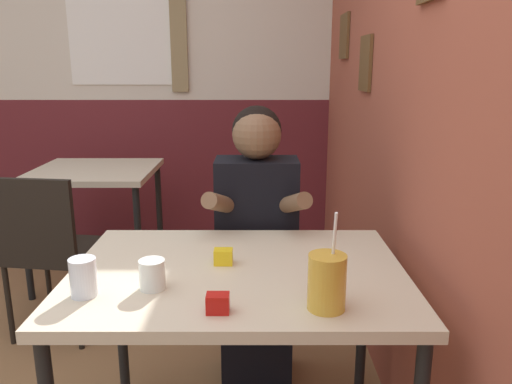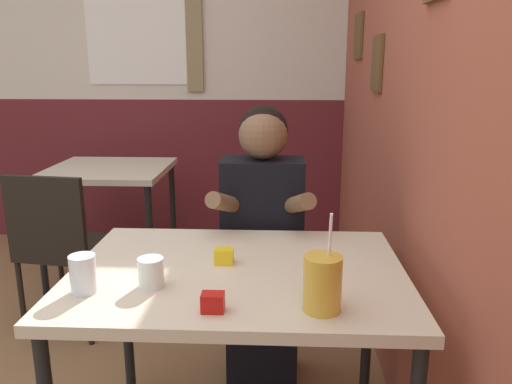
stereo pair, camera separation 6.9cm
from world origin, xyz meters
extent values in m
cube|color=#9E4C38|center=(1.27, 1.32, 1.35)|extent=(0.06, 4.63, 2.70)
cube|color=brown|center=(1.23, 2.02, 1.52)|extent=(0.02, 0.26, 0.26)
cube|color=brown|center=(1.23, 1.37, 1.36)|extent=(0.02, 0.22, 0.27)
cube|color=maroon|center=(0.00, 2.66, 0.55)|extent=(5.48, 0.06, 1.10)
cube|color=white|center=(-0.30, 2.63, 1.55)|extent=(0.74, 0.01, 0.68)
cube|color=#937F56|center=(0.13, 2.61, 1.55)|extent=(0.12, 0.02, 0.78)
cube|color=beige|center=(0.64, 0.31, 0.71)|extent=(1.05, 0.76, 0.04)
cylinder|color=black|center=(0.15, 0.65, 0.35)|extent=(0.04, 0.04, 0.69)
cylinder|color=black|center=(1.12, 0.65, 0.35)|extent=(0.04, 0.04, 0.69)
cube|color=beige|center=(-0.31, 1.88, 0.71)|extent=(0.74, 0.71, 0.04)
cylinder|color=black|center=(-0.64, 1.57, 0.35)|extent=(0.04, 0.04, 0.69)
cylinder|color=black|center=(0.01, 1.57, 0.35)|extent=(0.04, 0.04, 0.69)
cylinder|color=black|center=(-0.64, 2.20, 0.35)|extent=(0.04, 0.04, 0.69)
cylinder|color=black|center=(0.01, 2.20, 0.35)|extent=(0.04, 0.04, 0.69)
cube|color=black|center=(-0.32, 1.24, 0.43)|extent=(0.45, 0.45, 0.04)
cube|color=black|center=(-0.34, 1.05, 0.65)|extent=(0.40, 0.08, 0.40)
cylinder|color=black|center=(-0.48, 1.44, 0.21)|extent=(0.03, 0.03, 0.42)
cylinder|color=black|center=(-0.12, 1.39, 0.21)|extent=(0.03, 0.03, 0.42)
cylinder|color=black|center=(-0.52, 1.08, 0.21)|extent=(0.03, 0.03, 0.42)
cylinder|color=black|center=(-0.17, 1.03, 0.21)|extent=(0.03, 0.03, 0.42)
cube|color=black|center=(0.70, 0.84, 0.23)|extent=(0.31, 0.20, 0.45)
cube|color=black|center=(0.70, 0.84, 0.72)|extent=(0.34, 0.20, 0.53)
sphere|color=black|center=(0.70, 0.86, 1.10)|extent=(0.20, 0.20, 0.20)
sphere|color=brown|center=(0.70, 0.84, 1.08)|extent=(0.20, 0.20, 0.20)
cylinder|color=brown|center=(0.56, 0.70, 0.83)|extent=(0.14, 0.27, 0.15)
cylinder|color=brown|center=(0.83, 0.70, 0.83)|extent=(0.14, 0.27, 0.15)
cylinder|color=gold|center=(0.88, 0.05, 0.80)|extent=(0.10, 0.10, 0.15)
cylinder|color=white|center=(0.89, 0.05, 0.93)|extent=(0.01, 0.04, 0.14)
cylinder|color=silver|center=(0.21, 0.12, 0.78)|extent=(0.07, 0.07, 0.11)
cylinder|color=silver|center=(0.40, 0.17, 0.77)|extent=(0.07, 0.07, 0.09)
cube|color=#B7140F|center=(0.59, 0.03, 0.75)|extent=(0.06, 0.04, 0.05)
cube|color=yellow|center=(0.59, 0.35, 0.75)|extent=(0.06, 0.04, 0.05)
camera|label=1|loc=(0.69, -1.16, 1.35)|focal=35.00mm
camera|label=2|loc=(0.76, -1.15, 1.35)|focal=35.00mm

